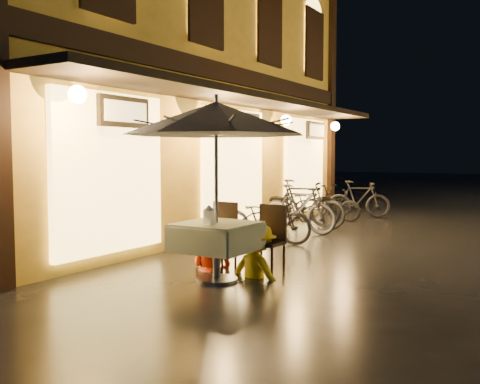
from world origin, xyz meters
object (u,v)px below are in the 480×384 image
Objects in this scene: cafe_table at (216,237)px; person_orange at (212,221)px; table_lantern at (209,213)px; patio_umbrella at (216,118)px; bicycle_0 at (264,218)px; person_yellow at (257,225)px.

person_orange is (-0.48, 0.60, 0.12)m from cafe_table.
cafe_table is 0.37m from table_lantern.
patio_umbrella is at bearing -90.00° from cafe_table.
person_orange is 2.46m from bicycle_0.
person_yellow reaches higher than cafe_table.
person_yellow is at bearing 57.71° from patio_umbrella.
bicycle_0 is (-1.25, 2.49, -0.23)m from person_yellow.
cafe_table is 1.56m from patio_umbrella.
bicycle_0 is (-0.92, 3.01, -1.67)m from patio_umbrella.
person_yellow is at bearing 64.58° from table_lantern.
bicycle_0 is (-0.92, 3.01, -0.11)m from cafe_table.
table_lantern is 3.34m from bicycle_0.
person_yellow is (0.33, 0.52, 0.13)m from cafe_table.
cafe_table is at bearing 90.00° from table_lantern.
cafe_table is 0.63m from person_yellow.
person_orange is (-0.48, 0.77, -0.21)m from table_lantern.
table_lantern is at bearing -90.00° from patio_umbrella.
table_lantern is 0.79m from person_yellow.
person_yellow reaches higher than person_orange.
cafe_table is at bearing 70.35° from person_yellow.
person_yellow is (0.33, 0.52, -1.43)m from patio_umbrella.
patio_umbrella reaches higher than cafe_table.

